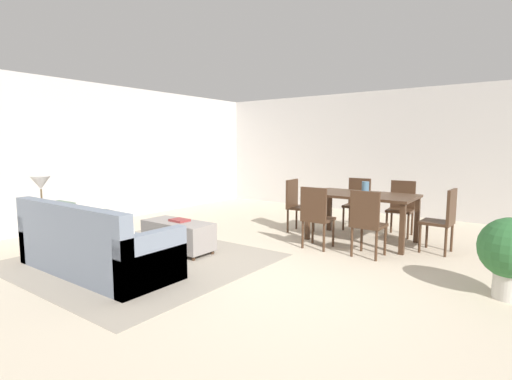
{
  "coord_description": "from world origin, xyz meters",
  "views": [
    {
      "loc": [
        2.43,
        -3.56,
        1.53
      ],
      "look_at": [
        -1.23,
        1.48,
        0.79
      ],
      "focal_mm": 26.94,
      "sensor_mm": 36.0,
      "label": 1
    }
  ],
  "objects_px": {
    "side_table": "(43,221)",
    "dining_chair_head_west": "(297,202)",
    "dining_chair_near_left": "(316,214)",
    "dining_chair_near_right": "(367,220)",
    "dining_table": "(362,200)",
    "book_on_ottoman": "(180,220)",
    "dining_chair_head_east": "(443,217)",
    "table_lamp": "(41,184)",
    "vase_centerpiece": "(365,188)",
    "couch": "(94,248)",
    "dining_chair_far_right": "(401,205)",
    "potted_plant": "(511,251)",
    "dining_chair_far_left": "(358,201)",
    "ottoman_table": "(178,235)"
  },
  "relations": [
    {
      "from": "side_table",
      "to": "dining_chair_head_west",
      "type": "relative_size",
      "value": 0.61
    },
    {
      "from": "dining_chair_head_west",
      "to": "table_lamp",
      "type": "bearing_deg",
      "value": -125.07
    },
    {
      "from": "dining_chair_near_right",
      "to": "potted_plant",
      "type": "bearing_deg",
      "value": -18.11
    },
    {
      "from": "dining_chair_head_east",
      "to": "book_on_ottoman",
      "type": "bearing_deg",
      "value": -145.42
    },
    {
      "from": "side_table",
      "to": "vase_centerpiece",
      "type": "xyz_separation_m",
      "value": [
        3.49,
        3.32,
        0.41
      ]
    },
    {
      "from": "couch",
      "to": "dining_chair_head_west",
      "type": "relative_size",
      "value": 2.38
    },
    {
      "from": "couch",
      "to": "book_on_ottoman",
      "type": "distance_m",
      "value": 1.25
    },
    {
      "from": "table_lamp",
      "to": "dining_chair_near_left",
      "type": "relative_size",
      "value": 0.57
    },
    {
      "from": "dining_chair_head_west",
      "to": "dining_chair_near_right",
      "type": "bearing_deg",
      "value": -27.6
    },
    {
      "from": "ottoman_table",
      "to": "dining_chair_near_right",
      "type": "xyz_separation_m",
      "value": [
        2.28,
        1.31,
        0.27
      ]
    },
    {
      "from": "dining_chair_far_right",
      "to": "dining_chair_near_left",
      "type": "bearing_deg",
      "value": -114.96
    },
    {
      "from": "dining_chair_near_left",
      "to": "dining_chair_head_east",
      "type": "bearing_deg",
      "value": 28.42
    },
    {
      "from": "vase_centerpiece",
      "to": "dining_chair_near_left",
      "type": "bearing_deg",
      "value": -114.4
    },
    {
      "from": "table_lamp",
      "to": "vase_centerpiece",
      "type": "relative_size",
      "value": 2.75
    },
    {
      "from": "side_table",
      "to": "dining_chair_near_left",
      "type": "xyz_separation_m",
      "value": [
        3.09,
        2.43,
        0.08
      ]
    },
    {
      "from": "couch",
      "to": "dining_chair_far_left",
      "type": "bearing_deg",
      "value": 68.12
    },
    {
      "from": "table_lamp",
      "to": "dining_chair_head_west",
      "type": "bearing_deg",
      "value": 54.93
    },
    {
      "from": "dining_table",
      "to": "book_on_ottoman",
      "type": "relative_size",
      "value": 6.18
    },
    {
      "from": "table_lamp",
      "to": "potted_plant",
      "type": "distance_m",
      "value": 5.84
    },
    {
      "from": "side_table",
      "to": "book_on_ottoman",
      "type": "distance_m",
      "value": 1.95
    },
    {
      "from": "couch",
      "to": "dining_chair_far_right",
      "type": "xyz_separation_m",
      "value": [
        2.45,
        4.14,
        0.22
      ]
    },
    {
      "from": "side_table",
      "to": "couch",
      "type": "bearing_deg",
      "value": -2.9
    },
    {
      "from": "side_table",
      "to": "dining_chair_near_left",
      "type": "relative_size",
      "value": 0.61
    },
    {
      "from": "ottoman_table",
      "to": "book_on_ottoman",
      "type": "relative_size",
      "value": 4.12
    },
    {
      "from": "dining_table",
      "to": "side_table",
      "type": "bearing_deg",
      "value": -136.64
    },
    {
      "from": "dining_chair_near_left",
      "to": "vase_centerpiece",
      "type": "distance_m",
      "value": 1.03
    },
    {
      "from": "side_table",
      "to": "dining_chair_far_left",
      "type": "relative_size",
      "value": 0.61
    },
    {
      "from": "dining_table",
      "to": "dining_chair_head_east",
      "type": "xyz_separation_m",
      "value": [
        1.19,
        0.0,
        -0.15
      ]
    },
    {
      "from": "ottoman_table",
      "to": "book_on_ottoman",
      "type": "distance_m",
      "value": 0.21
    },
    {
      "from": "couch",
      "to": "book_on_ottoman",
      "type": "bearing_deg",
      "value": 81.79
    },
    {
      "from": "dining_chair_far_right",
      "to": "vase_centerpiece",
      "type": "distance_m",
      "value": 0.9
    },
    {
      "from": "dining_chair_near_right",
      "to": "dining_chair_far_left",
      "type": "height_order",
      "value": "same"
    },
    {
      "from": "dining_chair_head_west",
      "to": "book_on_ottoman",
      "type": "relative_size",
      "value": 3.54
    },
    {
      "from": "dining_chair_near_left",
      "to": "dining_chair_near_right",
      "type": "xyz_separation_m",
      "value": [
        0.76,
        0.01,
        0.0
      ]
    },
    {
      "from": "side_table",
      "to": "table_lamp",
      "type": "height_order",
      "value": "table_lamp"
    },
    {
      "from": "dining_table",
      "to": "dining_chair_head_west",
      "type": "xyz_separation_m",
      "value": [
        -1.17,
        -0.01,
        -0.15
      ]
    },
    {
      "from": "dining_table",
      "to": "vase_centerpiece",
      "type": "distance_m",
      "value": 0.2
    },
    {
      "from": "dining_table",
      "to": "dining_chair_head_west",
      "type": "distance_m",
      "value": 1.18
    },
    {
      "from": "table_lamp",
      "to": "book_on_ottoman",
      "type": "height_order",
      "value": "table_lamp"
    },
    {
      "from": "side_table",
      "to": "dining_table",
      "type": "bearing_deg",
      "value": 43.36
    },
    {
      "from": "couch",
      "to": "dining_chair_near_left",
      "type": "bearing_deg",
      "value": 55.9
    },
    {
      "from": "dining_chair_near_right",
      "to": "dining_chair_head_west",
      "type": "distance_m",
      "value": 1.76
    },
    {
      "from": "dining_chair_far_right",
      "to": "side_table",
      "type": "bearing_deg",
      "value": -133.45
    },
    {
      "from": "dining_chair_head_east",
      "to": "book_on_ottoman",
      "type": "relative_size",
      "value": 3.54
    },
    {
      "from": "ottoman_table",
      "to": "side_table",
      "type": "bearing_deg",
      "value": -144.24
    },
    {
      "from": "ottoman_table",
      "to": "potted_plant",
      "type": "xyz_separation_m",
      "value": [
        3.94,
        0.77,
        0.24
      ]
    },
    {
      "from": "dining_chair_near_right",
      "to": "potted_plant",
      "type": "distance_m",
      "value": 1.74
    },
    {
      "from": "dining_chair_far_left",
      "to": "book_on_ottoman",
      "type": "bearing_deg",
      "value": -116.95
    },
    {
      "from": "potted_plant",
      "to": "side_table",
      "type": "bearing_deg",
      "value": -160.97
    },
    {
      "from": "dining_chair_near_right",
      "to": "vase_centerpiece",
      "type": "xyz_separation_m",
      "value": [
        -0.36,
        0.88,
        0.34
      ]
    }
  ]
}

